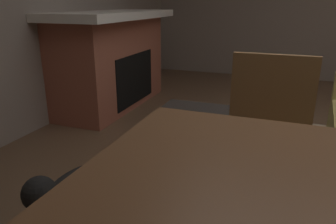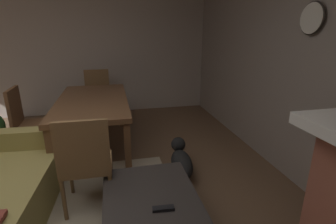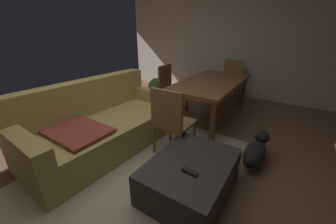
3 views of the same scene
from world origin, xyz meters
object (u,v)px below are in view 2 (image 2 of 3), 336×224
(dining_chair_north, at_px, (26,119))
(wall_clock, at_px, (312,18))
(dining_chair_west, at_px, (86,160))
(ottoman_coffee_table, at_px, (152,217))
(dining_chair_east, at_px, (98,92))
(small_dog, at_px, (181,160))
(tv_remote, at_px, (163,209))
(dining_table, at_px, (93,104))

(dining_chair_north, bearing_deg, wall_clock, -112.59)
(dining_chair_west, bearing_deg, wall_clock, -88.47)
(ottoman_coffee_table, distance_m, dining_chair_east, 3.11)
(ottoman_coffee_table, xyz_separation_m, dining_chair_north, (1.74, 1.36, 0.34))
(dining_chair_north, height_order, wall_clock, wall_clock)
(small_dog, bearing_deg, wall_clock, -106.25)
(wall_clock, bearing_deg, dining_chair_north, 67.41)
(dining_chair_west, height_order, wall_clock, wall_clock)
(dining_chair_east, bearing_deg, small_dog, -155.86)
(dining_chair_west, relative_size, small_dog, 1.50)
(tv_remote, xyz_separation_m, wall_clock, (0.66, -1.57, 1.34))
(tv_remote, bearing_deg, dining_table, 21.02)
(dining_chair_east, distance_m, dining_chair_north, 1.55)
(tv_remote, relative_size, dining_chair_west, 0.17)
(dining_table, xyz_separation_m, dining_chair_east, (1.30, 0.00, -0.14))
(tv_remote, bearing_deg, dining_chair_east, 14.39)
(ottoman_coffee_table, height_order, small_dog, small_dog)
(tv_remote, distance_m, dining_chair_north, 2.38)
(tv_remote, distance_m, small_dog, 1.09)
(dining_table, distance_m, small_dog, 1.43)
(ottoman_coffee_table, distance_m, dining_chair_west, 0.76)
(dining_chair_west, distance_m, wall_clock, 2.45)
(ottoman_coffee_table, relative_size, dining_chair_east, 1.07)
(small_dog, distance_m, wall_clock, 1.95)
(dining_chair_east, bearing_deg, wall_clock, -139.92)
(small_dog, relative_size, wall_clock, 2.03)
(dining_chair_east, height_order, wall_clock, wall_clock)
(ottoman_coffee_table, relative_size, small_dog, 1.61)
(wall_clock, bearing_deg, tv_remote, 112.78)
(dining_chair_west, bearing_deg, dining_chair_north, 33.00)
(ottoman_coffee_table, xyz_separation_m, dining_table, (1.74, 0.51, 0.48))
(small_dog, xyz_separation_m, wall_clock, (-0.34, -1.15, 1.53))
(ottoman_coffee_table, distance_m, dining_table, 1.88)
(dining_chair_north, relative_size, dining_chair_west, 1.00)
(dining_table, height_order, dining_chair_west, dining_chair_west)
(small_dog, bearing_deg, tv_remote, 157.40)
(dining_chair_north, height_order, dining_chair_west, same)
(tv_remote, xyz_separation_m, dining_table, (1.90, 0.58, 0.29))
(ottoman_coffee_table, distance_m, dining_chair_north, 2.23)
(tv_remote, xyz_separation_m, dining_chair_north, (1.90, 1.42, 0.15))
(tv_remote, relative_size, dining_table, 0.09)
(dining_table, distance_m, wall_clock, 2.69)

